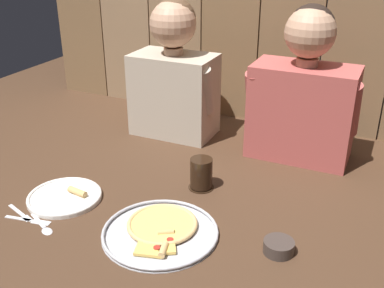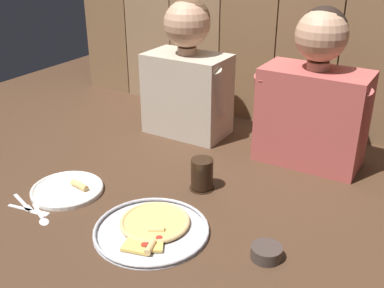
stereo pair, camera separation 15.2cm
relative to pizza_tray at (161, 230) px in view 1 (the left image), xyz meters
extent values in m
plane|color=#422B1C|center=(-0.02, 0.16, -0.01)|extent=(3.20, 3.20, 0.00)
cylinder|color=#B2B2B7|center=(0.00, -0.01, -0.01)|extent=(0.35, 0.35, 0.01)
torus|color=#B2B2B7|center=(0.00, -0.01, 0.00)|extent=(0.35, 0.35, 0.01)
cylinder|color=#B23823|center=(-0.01, 0.03, 0.00)|extent=(0.21, 0.21, 0.00)
cylinder|color=#EFC660|center=(-0.01, 0.03, 0.00)|extent=(0.20, 0.20, 0.01)
torus|color=tan|center=(-0.01, 0.03, 0.00)|extent=(0.22, 0.22, 0.01)
cube|color=#EABC56|center=(0.02, -0.10, 0.00)|extent=(0.09, 0.07, 0.01)
cylinder|color=tan|center=(0.05, -0.09, 0.01)|extent=(0.03, 0.06, 0.02)
cylinder|color=#A3281E|center=(0.03, -0.09, 0.01)|extent=(0.02, 0.02, 0.00)
cube|color=#EABC56|center=(0.05, -0.05, 0.00)|extent=(0.09, 0.10, 0.01)
cylinder|color=tan|center=(0.02, -0.01, 0.01)|extent=(0.05, 0.04, 0.02)
cylinder|color=#A3281E|center=(0.05, -0.04, 0.01)|extent=(0.02, 0.02, 0.00)
cylinder|color=white|center=(-0.38, 0.03, 0.00)|extent=(0.25, 0.25, 0.01)
torus|color=white|center=(-0.38, 0.03, 0.00)|extent=(0.25, 0.25, 0.01)
cylinder|color=tan|center=(-0.35, 0.06, 0.01)|extent=(0.08, 0.03, 0.02)
cylinder|color=black|center=(0.00, 0.29, -0.01)|extent=(0.09, 0.09, 0.01)
cylinder|color=black|center=(0.00, 0.29, 0.05)|extent=(0.08, 0.08, 0.11)
cylinder|color=#3D332D|center=(0.34, 0.06, 0.01)|extent=(0.09, 0.09, 0.04)
cylinder|color=#B23823|center=(0.34, 0.06, 0.02)|extent=(0.07, 0.07, 0.02)
cube|color=silver|center=(-0.48, -0.09, -0.01)|extent=(0.09, 0.04, 0.01)
cube|color=silver|center=(-0.42, -0.11, -0.01)|extent=(0.04, 0.03, 0.01)
cube|color=silver|center=(-0.44, -0.12, -0.01)|extent=(0.10, 0.03, 0.01)
cube|color=silver|center=(-0.36, -0.11, -0.01)|extent=(0.06, 0.03, 0.00)
cube|color=silver|center=(-0.38, -0.11, -0.01)|extent=(0.09, 0.05, 0.01)
ellipsoid|color=silver|center=(-0.31, -0.14, -0.01)|extent=(0.05, 0.05, 0.01)
cube|color=#B2A38E|center=(-0.30, 0.69, 0.17)|extent=(0.35, 0.21, 0.35)
cylinder|color=tan|center=(-0.30, 0.69, 0.36)|extent=(0.08, 0.08, 0.03)
sphere|color=tan|center=(-0.30, 0.69, 0.47)|extent=(0.19, 0.19, 0.19)
sphere|color=brown|center=(-0.30, 0.70, 0.48)|extent=(0.17, 0.17, 0.17)
cylinder|color=#B2A38E|center=(-0.45, 0.65, 0.22)|extent=(0.08, 0.12, 0.20)
cylinder|color=#B2A38E|center=(-0.14, 0.65, 0.22)|extent=(0.08, 0.12, 0.21)
cube|color=#AD4C47|center=(0.25, 0.69, 0.17)|extent=(0.39, 0.20, 0.37)
cylinder|color=tan|center=(0.25, 0.69, 0.37)|extent=(0.08, 0.08, 0.03)
sphere|color=tan|center=(0.25, 0.69, 0.48)|extent=(0.18, 0.18, 0.18)
sphere|color=black|center=(0.25, 0.70, 0.49)|extent=(0.17, 0.17, 0.17)
cylinder|color=#AD4C47|center=(0.08, 0.65, 0.23)|extent=(0.08, 0.13, 0.21)
cylinder|color=#AD4C47|center=(0.42, 0.65, 0.23)|extent=(0.08, 0.12, 0.21)
camera|label=1|loc=(0.56, -0.99, 0.82)|focal=43.22mm
camera|label=2|loc=(0.69, -0.92, 0.82)|focal=43.22mm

